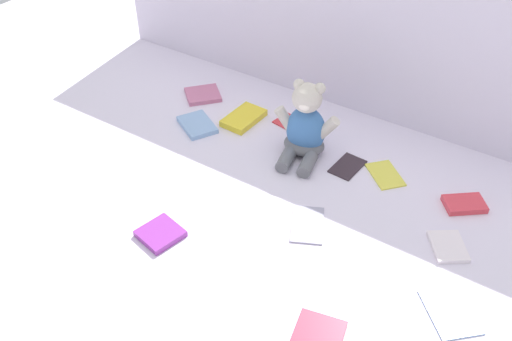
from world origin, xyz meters
The scene contains 15 objects.
ground_plane centered at (0.00, 0.00, 0.00)m, with size 3.20×3.20×0.00m, color silver.
backdrop_drape centered at (0.00, 0.44, 0.28)m, with size 1.76×0.03×0.56m, color silver.
teddy_bear centered at (0.00, 0.14, 0.08)m, with size 0.19×0.18×0.23m.
book_case_0 centered at (0.46, 0.17, 0.01)m, with size 0.07×0.10×0.02m, color #DA3944.
book_case_1 centered at (0.33, -0.37, 0.01)m, with size 0.10×0.09×0.02m, color #BE253D.
book_case_2 centered at (-0.12, -0.33, 0.01)m, with size 0.09×0.09×0.02m, color #873093.
book_case_3 centered at (-0.23, 0.18, 0.01)m, with size 0.08×0.14×0.02m, color yellow.
book_case_4 centered at (-0.10, 0.25, 0.00)m, with size 0.07×0.11×0.01m, color #D4353B.
book_case_5 centered at (0.47, 0.01, 0.01)m, with size 0.08×0.10×0.01m, color silver.
book_case_6 centered at (-0.42, 0.23, 0.01)m, with size 0.10×0.11×0.01m, color #BC6589.
book_case_7 centered at (-0.33, 0.08, 0.01)m, with size 0.09×0.12×0.01m, color #83A9D7.
book_case_8 centered at (0.24, 0.18, 0.00)m, with size 0.07×0.11×0.01m, color #DAD142.
book_case_9 centered at (0.16, -0.11, 0.00)m, with size 0.08×0.13×0.01m, color #9792AA.
book_case_10 centered at (0.53, -0.17, 0.00)m, with size 0.09×0.13×0.01m, color #87A8D5.
book_case_11 centered at (0.14, 0.15, 0.00)m, with size 0.07×0.11×0.01m, color #2D2228.
Camera 1 is at (0.60, -1.00, 0.99)m, focal length 39.79 mm.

